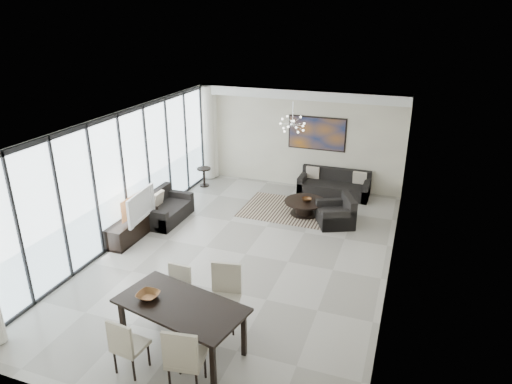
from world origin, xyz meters
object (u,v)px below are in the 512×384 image
at_px(tv_console, 132,228).
at_px(television, 136,205).
at_px(sofa_main, 334,187).
at_px(dining_table, 181,309).
at_px(coffee_table, 305,206).

relative_size(tv_console, television, 1.34).
bearing_deg(sofa_main, television, -131.98).
xyz_separation_m(tv_console, dining_table, (2.90, -2.96, 0.50)).
distance_m(sofa_main, dining_table, 7.25).
distance_m(tv_console, dining_table, 4.18).
bearing_deg(dining_table, sofa_main, 81.91).
relative_size(tv_console, dining_table, 0.73).
xyz_separation_m(coffee_table, sofa_main, (0.46, 1.58, 0.03)).
relative_size(sofa_main, dining_table, 0.92).
distance_m(television, dining_table, 4.05).
bearing_deg(dining_table, tv_console, 134.44).
bearing_deg(tv_console, dining_table, -45.56).
bearing_deg(coffee_table, television, -141.71).
height_order(coffee_table, dining_table, dining_table).
bearing_deg(sofa_main, dining_table, -98.09).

